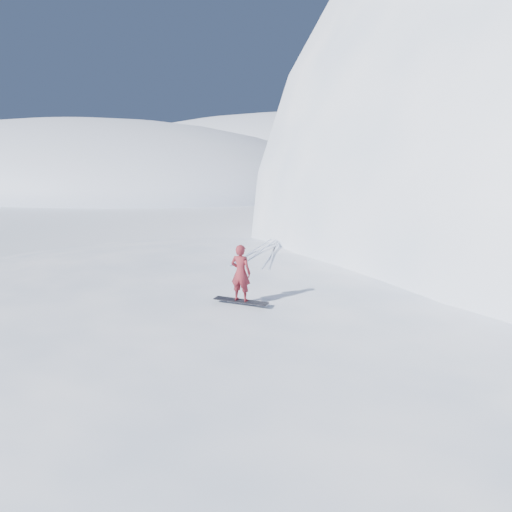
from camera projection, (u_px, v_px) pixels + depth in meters
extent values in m
plane|color=white|center=(197.00, 357.00, 14.80)|extent=(400.00, 400.00, 0.00)
ellipsoid|color=white|center=(263.00, 331.00, 17.04)|extent=(36.00, 28.00, 4.80)
ellipsoid|color=white|center=(506.00, 261.00, 28.37)|extent=(28.00, 24.00, 18.00)
ellipsoid|color=white|center=(68.00, 187.00, 96.85)|extent=(120.00, 70.00, 28.00)
ellipsoid|color=white|center=(286.00, 180.00, 128.71)|extent=(140.00, 90.00, 36.00)
ellipsoid|color=white|center=(58.00, 358.00, 14.68)|extent=(6.00, 5.40, 0.80)
ellipsoid|color=white|center=(316.00, 451.00, 10.07)|extent=(5.00, 4.50, 0.70)
ellipsoid|color=white|center=(230.00, 298.00, 20.93)|extent=(7.00, 6.30, 1.00)
ellipsoid|color=white|center=(436.00, 348.00, 15.44)|extent=(4.00, 3.60, 0.60)
cube|color=black|center=(241.00, 301.00, 12.75)|extent=(1.61, 0.36, 0.03)
imported|color=maroon|center=(241.00, 273.00, 12.57)|extent=(0.60, 0.40, 1.59)
ellipsoid|color=white|center=(41.00, 193.00, 82.09)|extent=(8.88, 7.10, 6.22)
cube|color=silver|center=(253.00, 250.00, 19.62)|extent=(0.89, 5.95, 0.04)
cube|color=silver|center=(260.00, 251.00, 19.49)|extent=(0.92, 5.95, 0.04)
cube|color=silver|center=(272.00, 252.00, 19.25)|extent=(1.65, 5.80, 0.04)
cube|color=silver|center=(273.00, 252.00, 19.23)|extent=(2.07, 5.67, 0.04)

